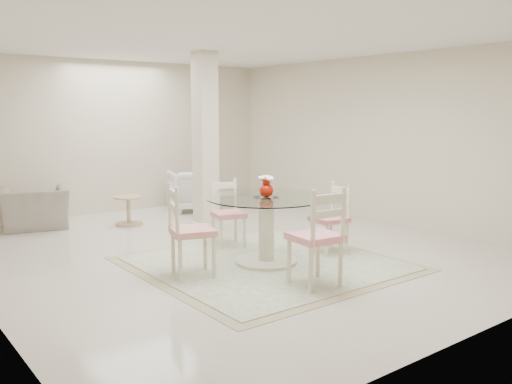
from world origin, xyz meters
TOP-DOWN VIEW (x-y plane):
  - ground at (0.00, 0.00)m, footprint 7.00×7.00m
  - room_shell at (0.00, 0.00)m, footprint 6.02×7.02m
  - column at (0.50, 1.30)m, footprint 0.30×0.30m
  - area_rug at (-0.01, -0.84)m, footprint 2.88×2.88m
  - dining_table at (-0.01, -0.84)m, footprint 1.41×1.41m
  - red_vase at (-0.01, -0.84)m, footprint 0.20×0.18m
  - dining_chair_east at (1.00, -0.96)m, footprint 0.44×0.44m
  - dining_chair_north at (0.11, 0.16)m, footprint 0.49×0.49m
  - dining_chair_west at (-1.02, -0.71)m, footprint 0.57×0.57m
  - dining_chair_south at (-0.12, -1.86)m, footprint 0.51×0.51m
  - recliner_taupe at (-1.62, 2.91)m, footprint 1.16×1.07m
  - armchair_white at (1.12, 2.78)m, footprint 1.01×1.03m
  - side_table at (-0.36, 2.26)m, footprint 0.45×0.45m

SIDE VIEW (x-z plane):
  - ground at x=0.00m, z-range 0.00..0.00m
  - area_rug at x=-0.01m, z-range 0.00..0.02m
  - side_table at x=-0.36m, z-range -0.02..0.45m
  - recliner_taupe at x=-1.62m, z-range 0.00..0.64m
  - armchair_white at x=1.12m, z-range 0.00..0.74m
  - dining_table at x=-0.01m, z-range 0.01..0.82m
  - dining_chair_east at x=1.00m, z-range 0.03..1.02m
  - dining_chair_north at x=0.11m, z-range 0.03..1.02m
  - dining_chair_west at x=-1.02m, z-range 0.03..1.17m
  - dining_chair_south at x=-0.12m, z-range 0.03..1.20m
  - red_vase at x=-0.01m, z-range 0.81..1.07m
  - column at x=0.50m, z-range 0.00..2.70m
  - room_shell at x=0.00m, z-range 0.50..3.21m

